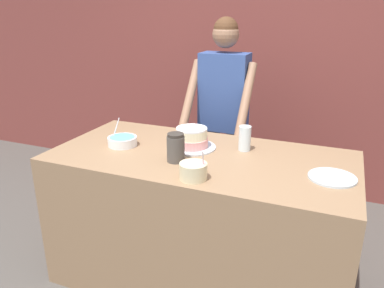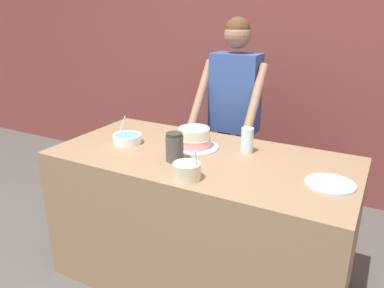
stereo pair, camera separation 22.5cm
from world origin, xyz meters
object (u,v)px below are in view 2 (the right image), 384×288
cake (194,139)px  stoneware_jar (175,147)px  drinking_glass (247,140)px  frosting_bowl_blue (127,138)px  ceramic_plate (330,184)px  frosting_bowl_pink (187,170)px  person_baker (234,104)px

cake → stoneware_jar: size_ratio=1.83×
cake → drinking_glass: bearing=14.9°
stoneware_jar → frosting_bowl_blue: bearing=165.4°
ceramic_plate → stoneware_jar: stoneware_jar is taller
frosting_bowl_pink → stoneware_jar: size_ratio=1.01×
frosting_bowl_blue → stoneware_jar: 0.46m
cake → person_baker: bearing=91.3°
frosting_bowl_pink → frosting_bowl_blue: bearing=154.3°
person_baker → cake: (0.02, -0.71, -0.07)m
ceramic_plate → person_baker: bearing=135.8°
ceramic_plate → frosting_bowl_pink: bearing=-157.5°
frosting_bowl_pink → stoneware_jar: frosting_bowl_pink is taller
cake → stoneware_jar: bearing=-89.8°
cake → ceramic_plate: 0.88m
frosting_bowl_pink → drinking_glass: (0.14, 0.52, 0.03)m
drinking_glass → ceramic_plate: drinking_glass is taller
drinking_glass → cake: bearing=-165.1°
frosting_bowl_pink → frosting_bowl_blue: (-0.63, 0.30, -0.02)m
ceramic_plate → stoneware_jar: bearing=-173.8°
frosting_bowl_pink → frosting_bowl_blue: frosting_bowl_pink is taller
frosting_bowl_blue → ceramic_plate: frosting_bowl_blue is taller
cake → ceramic_plate: cake is taller
person_baker → stoneware_jar: person_baker is taller
person_baker → drinking_glass: (0.34, -0.62, -0.06)m
cake → ceramic_plate: (0.87, -0.15, -0.05)m
person_baker → frosting_bowl_pink: person_baker is taller
drinking_glass → stoneware_jar: 0.47m
frosting_bowl_pink → stoneware_jar: 0.27m
person_baker → stoneware_jar: size_ratio=9.91×
cake → stoneware_jar: stoneware_jar is taller
frosting_bowl_blue → frosting_bowl_pink: bearing=-25.7°
frosting_bowl_blue → drinking_glass: size_ratio=1.20×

